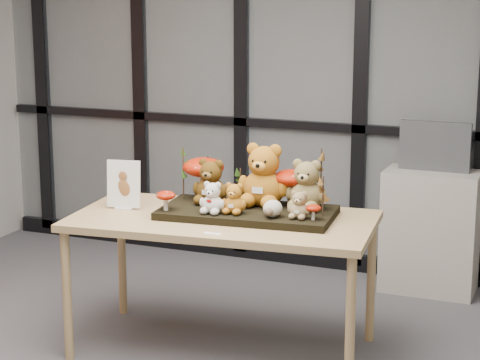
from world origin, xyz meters
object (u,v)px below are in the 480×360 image
at_px(display_table, 223,229).
at_px(mushroom_back_left, 204,176).
at_px(diorama_tray, 247,213).
at_px(cabinet, 430,231).
at_px(bear_brown_medium, 211,179).
at_px(mushroom_back_right, 292,186).
at_px(mushroom_front_left, 166,200).
at_px(sign_holder, 124,187).
at_px(bear_white_bow, 213,196).
at_px(bear_tan_back, 307,182).
at_px(mushroom_front_right, 313,211).
at_px(plush_cream_hedgehog, 273,208).
at_px(bear_beige_small, 299,203).
at_px(bear_pooh_yellow, 264,171).
at_px(monitor, 435,146).
at_px(bear_small_yellow, 234,197).

distance_m(display_table, mushroom_back_left, 0.37).
xyz_separation_m(diorama_tray, cabinet, (0.78, 1.37, -0.38)).
relative_size(diorama_tray, bear_brown_medium, 3.40).
relative_size(bear_brown_medium, cabinet, 0.34).
height_order(mushroom_back_right, mushroom_front_left, mushroom_back_right).
bearing_deg(sign_holder, bear_white_bow, -13.85).
bearing_deg(bear_tan_back, bear_brown_medium, -177.63).
bearing_deg(bear_brown_medium, bear_tan_back, 2.37).
bearing_deg(bear_brown_medium, mushroom_back_right, 9.56).
bearing_deg(bear_tan_back, sign_holder, -172.64).
bearing_deg(bear_brown_medium, mushroom_front_right, -16.98).
height_order(diorama_tray, plush_cream_hedgehog, plush_cream_hedgehog).
relative_size(display_table, bear_white_bow, 9.02).
bearing_deg(bear_white_bow, bear_beige_small, 3.01).
xyz_separation_m(diorama_tray, mushroom_back_left, (-0.32, 0.13, 0.15)).
height_order(sign_holder, cabinet, sign_holder).
height_order(display_table, bear_beige_small, bear_beige_small).
xyz_separation_m(diorama_tray, bear_pooh_yellow, (0.05, 0.12, 0.21)).
bearing_deg(bear_white_bow, mushroom_front_right, 1.70).
relative_size(mushroom_back_left, cabinet, 0.32).
bearing_deg(bear_brown_medium, cabinet, 46.76).
xyz_separation_m(bear_brown_medium, mushroom_back_left, (-0.08, 0.08, -0.01)).
bearing_deg(mushroom_front_left, monitor, 53.36).
height_order(bear_pooh_yellow, mushroom_back_right, bear_pooh_yellow).
xyz_separation_m(bear_pooh_yellow, bear_small_yellow, (-0.08, -0.23, -0.10)).
bearing_deg(mushroom_front_right, sign_holder, -178.38).
height_order(bear_tan_back, bear_white_bow, bear_tan_back).
relative_size(bear_pooh_yellow, monitor, 0.83).
bearing_deg(bear_small_yellow, display_table, 148.96).
relative_size(display_table, sign_holder, 6.15).
height_order(diorama_tray, bear_white_bow, bear_white_bow).
xyz_separation_m(diorama_tray, bear_brown_medium, (-0.24, 0.04, 0.16)).
relative_size(diorama_tray, mushroom_front_right, 10.52).
bearing_deg(bear_small_yellow, bear_tan_back, 29.81).
bearing_deg(mushroom_front_right, display_table, 179.01).
height_order(display_table, sign_holder, sign_holder).
relative_size(diorama_tray, mushroom_front_left, 7.96).
bearing_deg(diorama_tray, bear_pooh_yellow, 60.14).
bearing_deg(sign_holder, bear_small_yellow, -9.85).
distance_m(mushroom_back_left, monitor, 1.68).
height_order(display_table, cabinet, cabinet).
xyz_separation_m(diorama_tray, sign_holder, (-0.72, -0.12, 0.11)).
relative_size(sign_holder, cabinet, 0.34).
distance_m(bear_pooh_yellow, cabinet, 1.57).
bearing_deg(plush_cream_hedgehog, mushroom_front_left, -177.39).
distance_m(bear_white_bow, sign_holder, 0.58).
xyz_separation_m(bear_white_bow, sign_holder, (-0.57, 0.04, -0.01)).
height_order(bear_beige_small, mushroom_back_right, mushroom_back_right).
distance_m(bear_pooh_yellow, mushroom_front_right, 0.43).
bearing_deg(bear_beige_small, sign_holder, 176.00).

